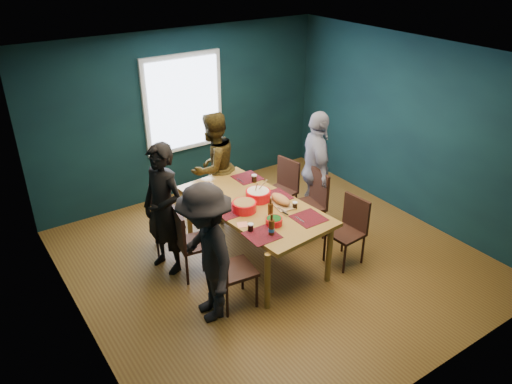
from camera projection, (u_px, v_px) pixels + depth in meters
room at (262, 160)px, 6.36m from camera, size 5.01×5.01×2.71m
dining_table at (254, 209)px, 6.53m from camera, size 1.27×2.23×0.81m
chair_left_far at (161, 216)px, 6.74m from camera, size 0.54×0.54×0.94m
chair_left_mid at (188, 238)px, 6.23m from camera, size 0.49×0.49×0.96m
chair_left_near at (227, 265)px, 5.69m from camera, size 0.49×0.49×0.98m
chair_right_far at (284, 185)px, 7.56m from camera, size 0.50×0.50×0.94m
chair_right_mid at (312, 199)px, 7.09m from camera, size 0.51×0.51×1.00m
chair_right_near at (350, 225)px, 6.54m from camera, size 0.45×0.45×0.92m
person_far_left at (164, 209)px, 6.23m from camera, size 0.59×0.73×1.74m
person_back at (213, 167)px, 7.42m from camera, size 0.97×0.85×1.69m
person_right at (316, 170)px, 7.28m from camera, size 0.82×1.11×1.75m
person_near_left at (206, 254)px, 5.43m from camera, size 0.79×1.16×1.67m
bowl_salad at (244, 206)px, 6.29m from camera, size 0.31×0.31×0.13m
bowl_dumpling at (258, 195)px, 6.56m from camera, size 0.33×0.33×0.31m
bowl_herbs at (274, 221)px, 6.01m from camera, size 0.21×0.21×0.09m
cutting_board at (281, 200)px, 6.46m from camera, size 0.28×0.56×0.12m
small_bowl at (209, 190)px, 6.76m from camera, size 0.13×0.13×0.05m
beer_bottle_a at (272, 227)px, 5.78m from camera, size 0.07×0.07×0.27m
beer_bottle_b at (270, 210)px, 6.15m from camera, size 0.06×0.06×0.25m
cola_glass_a at (251, 227)px, 5.87m from camera, size 0.07×0.07×0.10m
cola_glass_b at (295, 205)px, 6.36m from camera, size 0.07×0.07×0.09m
cola_glass_c at (254, 178)px, 7.04m from camera, size 0.08×0.08×0.11m
cola_glass_d at (220, 204)px, 6.35m from camera, size 0.08×0.08×0.11m
napkin_a at (271, 195)px, 6.70m from camera, size 0.16×0.16×0.00m
napkin_b at (243, 225)px, 6.02m from camera, size 0.16×0.16×0.00m
napkin_c at (307, 217)px, 6.19m from camera, size 0.16×0.16×0.00m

